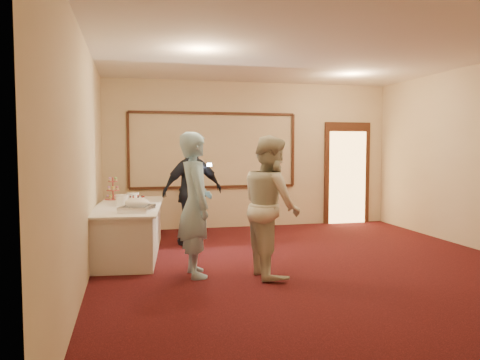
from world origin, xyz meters
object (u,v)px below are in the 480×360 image
plate_stack_b (133,198)px  guest (193,192)px  buffet_table (129,230)px  plate_stack_a (122,200)px  tart (140,206)px  pavlova_tray (137,205)px  woman (271,206)px  cupcake_stand (113,191)px  man (195,204)px

plate_stack_b → guest: (0.98, 0.20, 0.06)m
buffet_table → plate_stack_a: bearing=-170.3°
plate_stack_b → tart: 0.63m
pavlova_tray → woman: woman is taller
plate_stack_b → cupcake_stand: bearing=119.3°
pavlova_tray → plate_stack_b: bearing=92.5°
buffet_table → plate_stack_b: bearing=73.9°
plate_stack_a → man: (0.94, -1.41, 0.07)m
tart → guest: (0.90, 0.83, 0.11)m
plate_stack_a → guest: bearing=23.1°
plate_stack_b → buffet_table: bearing=-106.1°
cupcake_stand → man: size_ratio=0.22×
plate_stack_a → man: size_ratio=0.11×
plate_stack_a → tart: size_ratio=0.65×
buffet_table → guest: (1.06, 0.48, 0.53)m
cupcake_stand → guest: 1.37m
cupcake_stand → plate_stack_a: bearing=-79.5°
cupcake_stand → plate_stack_b: (0.33, -0.59, -0.07)m
tart → pavlova_tray: bearing=-96.6°
man → pavlova_tray: bearing=42.0°
plate_stack_b → plate_stack_a: bearing=-120.2°
pavlova_tray → guest: guest is taller
woman → guest: guest is taller
pavlova_tray → woman: 1.90m
tart → man: size_ratio=0.16×
plate_stack_b → man: 1.86m
buffet_table → tart: tart is taller
guest → plate_stack_b: bearing=-4.8°
woman → plate_stack_b: bearing=39.2°
plate_stack_a → man: 1.69m
buffet_table → tart: size_ratio=8.67×
tart → plate_stack_b: bearing=98.0°
cupcake_stand → man: 2.53m
cupcake_stand → plate_stack_b: 0.68m
buffet_table → guest: 1.28m
pavlova_tray → cupcake_stand: cupcake_stand is taller
tart → buffet_table: bearing=115.4°
cupcake_stand → plate_stack_a: 0.89m
buffet_table → cupcake_stand: cupcake_stand is taller
plate_stack_b → tart: plate_stack_b is taller
tart → guest: bearing=42.7°
plate_stack_b → woman: (1.72, -1.90, 0.05)m
buffet_table → pavlova_tray: 0.88m
plate_stack_b → woman: 2.56m
tart → guest: 1.22m
cupcake_stand → guest: guest is taller
buffet_table → man: 1.74m
pavlova_tray → guest: size_ratio=0.35×
pavlova_tray → cupcake_stand: size_ratio=1.52×
plate_stack_b → man: size_ratio=0.11×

